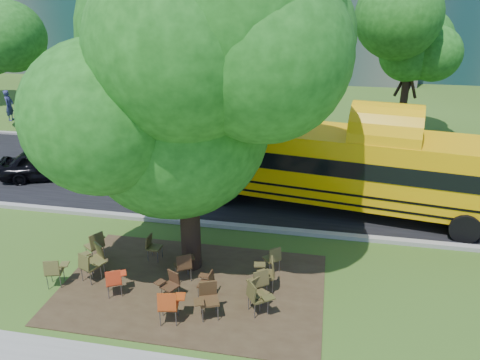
% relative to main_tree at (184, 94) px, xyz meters
% --- Properties ---
extents(ground, '(160.00, 160.00, 0.00)m').
position_rel_main_tree_xyz_m(ground, '(-0.71, -0.50, -5.05)').
color(ground, '#365219').
rests_on(ground, ground).
extents(dirt_patch, '(7.00, 4.50, 0.03)m').
position_rel_main_tree_xyz_m(dirt_patch, '(0.29, -1.00, -5.03)').
color(dirt_patch, '#382819').
rests_on(dirt_patch, ground).
extents(asphalt_road, '(80.00, 8.00, 0.04)m').
position_rel_main_tree_xyz_m(asphalt_road, '(-0.71, 6.50, -5.03)').
color(asphalt_road, black).
rests_on(asphalt_road, ground).
extents(kerb_near, '(80.00, 0.25, 0.14)m').
position_rel_main_tree_xyz_m(kerb_near, '(-0.71, 2.50, -4.98)').
color(kerb_near, gray).
rests_on(kerb_near, ground).
extents(kerb_far, '(80.00, 0.25, 0.14)m').
position_rel_main_tree_xyz_m(kerb_far, '(-0.71, 10.60, -4.98)').
color(kerb_far, gray).
rests_on(kerb_far, ground).
extents(bg_tree_0, '(5.20, 5.20, 7.18)m').
position_rel_main_tree_xyz_m(bg_tree_0, '(-12.71, 12.50, -0.48)').
color(bg_tree_0, black).
rests_on(bg_tree_0, ground).
extents(bg_tree_2, '(4.80, 4.80, 6.62)m').
position_rel_main_tree_xyz_m(bg_tree_2, '(-5.71, 15.50, -0.83)').
color(bg_tree_2, black).
rests_on(bg_tree_2, ground).
extents(bg_tree_3, '(5.60, 5.60, 7.84)m').
position_rel_main_tree_xyz_m(bg_tree_3, '(7.29, 13.50, -0.02)').
color(bg_tree_3, black).
rests_on(bg_tree_3, ground).
extents(main_tree, '(7.20, 7.20, 8.66)m').
position_rel_main_tree_xyz_m(main_tree, '(0.00, 0.00, 0.00)').
color(main_tree, black).
rests_on(main_tree, ground).
extents(school_bus, '(11.97, 4.16, 2.87)m').
position_rel_main_tree_xyz_m(school_bus, '(5.36, 4.58, -3.39)').
color(school_bus, '#EDAB07').
rests_on(school_bus, ground).
extents(chair_0, '(0.59, 0.63, 0.87)m').
position_rel_main_tree_xyz_m(chair_0, '(-3.32, -1.63, -4.51)').
color(chair_0, brown).
rests_on(chair_0, ground).
extents(chair_1, '(0.74, 0.58, 0.91)m').
position_rel_main_tree_xyz_m(chair_1, '(-2.50, -1.27, -4.48)').
color(chair_1, '#4F4B22').
rests_on(chair_1, ground).
extents(chair_2, '(0.56, 0.67, 0.83)m').
position_rel_main_tree_xyz_m(chair_2, '(-1.57, -1.71, -4.53)').
color(chair_2, red).
rests_on(chair_2, ground).
extents(chair_3, '(0.66, 0.52, 0.80)m').
position_rel_main_tree_xyz_m(chair_3, '(-0.11, -1.55, -4.55)').
color(chair_3, '#412817').
rests_on(chair_3, ground).
extents(chair_4, '(0.65, 0.66, 0.96)m').
position_rel_main_tree_xyz_m(chair_4, '(0.18, -2.49, -4.45)').
color(chair_4, '#A73A11').
rests_on(chair_4, ground).
extents(chair_5, '(0.64, 0.73, 0.94)m').
position_rel_main_tree_xyz_m(chair_5, '(1.01, -2.05, -4.46)').
color(chair_5, '#462F19').
rests_on(chair_5, ground).
extents(chair_6, '(0.45, 0.53, 0.77)m').
position_rel_main_tree_xyz_m(chair_6, '(0.81, -1.30, -4.57)').
color(chair_6, '#432A18').
rests_on(chair_6, ground).
extents(chair_7, '(0.76, 0.61, 0.91)m').
position_rel_main_tree_xyz_m(chair_7, '(2.17, -1.76, -4.48)').
color(chair_7, '#45401E').
rests_on(chair_7, ground).
extents(chair_8, '(0.64, 0.81, 0.95)m').
position_rel_main_tree_xyz_m(chair_8, '(-2.83, -0.21, -4.46)').
color(chair_8, brown).
rests_on(chair_8, ground).
extents(chair_9, '(0.79, 0.62, 0.92)m').
position_rel_main_tree_xyz_m(chair_9, '(-2.54, -0.84, -4.48)').
color(chair_9, '#504A22').
rests_on(chair_9, ground).
extents(chair_10, '(0.48, 0.55, 0.81)m').
position_rel_main_tree_xyz_m(chair_10, '(-1.22, 0.11, -4.55)').
color(chair_10, brown).
rests_on(chair_10, ground).
extents(chair_11, '(0.59, 0.73, 0.89)m').
position_rel_main_tree_xyz_m(chair_11, '(0.01, -0.72, -4.50)').
color(chair_11, '#442C18').
rests_on(chair_11, ground).
extents(chair_12, '(0.53, 0.67, 0.80)m').
position_rel_main_tree_xyz_m(chair_12, '(2.14, -1.46, -4.55)').
color(chair_12, brown).
rests_on(chair_12, ground).
extents(chair_13, '(0.62, 0.78, 0.92)m').
position_rel_main_tree_xyz_m(chair_13, '(2.14, -1.11, -4.48)').
color(chair_13, brown).
rests_on(chair_13, ground).
extents(chair_14, '(0.64, 0.64, 0.95)m').
position_rel_main_tree_xyz_m(chair_14, '(2.29, -0.70, -4.46)').
color(chair_14, '#49401F').
rests_on(chair_14, ground).
extents(chair_15, '(0.56, 0.71, 0.83)m').
position_rel_main_tree_xyz_m(chair_15, '(2.34, 0.16, -4.54)').
color(chair_15, brown).
rests_on(chair_15, ground).
extents(black_car, '(4.12, 2.77, 1.30)m').
position_rel_main_tree_xyz_m(black_car, '(-7.75, 5.34, -4.40)').
color(black_car, black).
rests_on(black_car, ground).
extents(bg_car_red, '(4.98, 3.58, 1.26)m').
position_rel_main_tree_xyz_m(bg_car_red, '(-6.32, 10.30, -4.42)').
color(bg_car_red, '#570E11').
rests_on(bg_car_red, ground).
extents(pedestrian_a, '(0.52, 0.72, 1.81)m').
position_rel_main_tree_xyz_m(pedestrian_a, '(-15.12, 13.21, -4.14)').
color(pedestrian_a, navy).
rests_on(pedestrian_a, ground).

